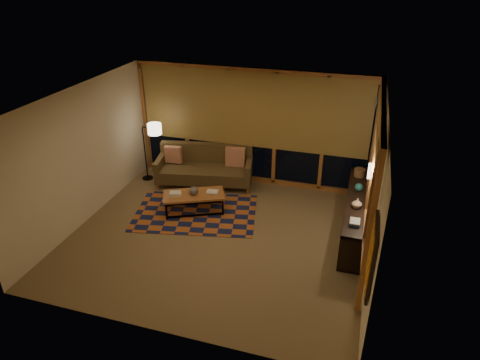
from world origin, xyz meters
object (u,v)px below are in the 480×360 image
(floor_lamp, at_px, (145,151))
(bookshelf, at_px, (355,214))
(sofa, at_px, (205,167))
(coffee_table, at_px, (194,203))

(floor_lamp, relative_size, bookshelf, 0.52)
(sofa, xyz_separation_m, coffee_table, (0.23, -1.23, -0.24))
(bookshelf, bearing_deg, coffee_table, -175.06)
(coffee_table, height_order, floor_lamp, floor_lamp)
(coffee_table, xyz_separation_m, bookshelf, (3.26, 0.28, 0.14))
(bookshelf, bearing_deg, sofa, 164.86)
(coffee_table, distance_m, floor_lamp, 2.08)
(sofa, xyz_separation_m, bookshelf, (3.49, -0.94, -0.10))
(floor_lamp, bearing_deg, sofa, 11.84)
(coffee_table, relative_size, floor_lamp, 0.86)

